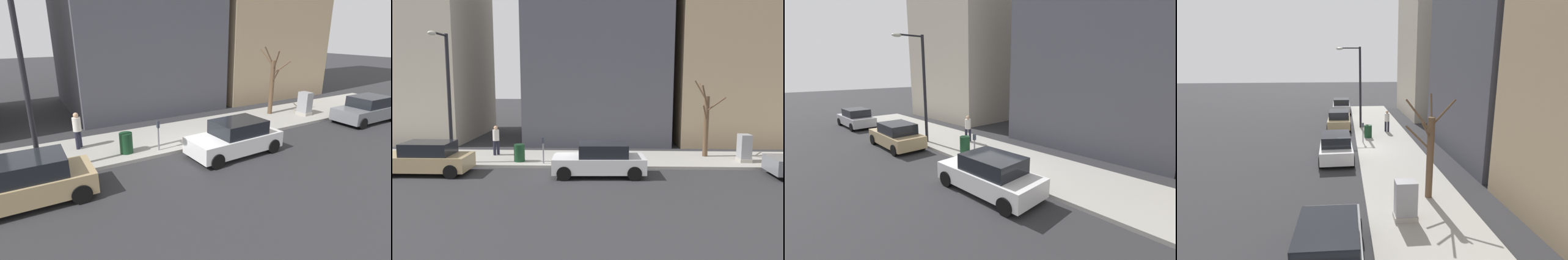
{
  "view_description": "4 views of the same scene",
  "coord_description": "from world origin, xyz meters",
  "views": [
    {
      "loc": [
        -11.22,
        6.63,
        5.23
      ],
      "look_at": [
        -0.03,
        -0.02,
        0.96
      ],
      "focal_mm": 28.0,
      "sensor_mm": 36.0,
      "label": 1
    },
    {
      "loc": [
        -18.44,
        -1.39,
        4.53
      ],
      "look_at": [
        1.61,
        -0.63,
        1.73
      ],
      "focal_mm": 35.0,
      "sensor_mm": 36.0,
      "label": 2
    },
    {
      "loc": [
        -7.86,
        -7.94,
        4.62
      ],
      "look_at": [
        0.73,
        1.47,
        1.69
      ],
      "focal_mm": 24.0,
      "sensor_mm": 36.0,
      "label": 3
    },
    {
      "loc": [
        -0.77,
        -18.46,
        5.68
      ],
      "look_at": [
        1.15,
        2.15,
        0.86
      ],
      "focal_mm": 28.0,
      "sensor_mm": 36.0,
      "label": 4
    }
  ],
  "objects": [
    {
      "name": "parked_car_grey",
      "position": [
        -1.27,
        -11.17,
        0.74
      ],
      "size": [
        1.97,
        4.22,
        1.52
      ],
      "rotation": [
        0.0,
        0.0,
        -0.01
      ],
      "color": "slate",
      "rests_on": "ground"
    },
    {
      "name": "parked_car_silver",
      "position": [
        -1.09,
        14.73,
        0.74
      ],
      "size": [
        1.98,
        4.23,
        1.52
      ],
      "rotation": [
        0.0,
        0.0,
        0.02
      ],
      "color": "#B7B7BC",
      "rests_on": "ground"
    },
    {
      "name": "bare_tree",
      "position": [
        2.58,
        -7.1,
        2.04
      ],
      "size": [
        1.97,
        1.54,
        4.2
      ],
      "color": "brown",
      "rests_on": "sidewalk"
    },
    {
      "name": "trash_bin",
      "position": [
        0.9,
        2.91,
        0.6
      ],
      "size": [
        0.56,
        0.56,
        0.9
      ],
      "primitive_type": "cylinder",
      "color": "#14381E",
      "rests_on": "sidewalk"
    },
    {
      "name": "office_block_center",
      "position": [
        10.28,
        -1.03,
        7.11
      ],
      "size": [
        9.56,
        9.56,
        14.22
      ],
      "primitive_type": "cube",
      "color": "#4C4C56",
      "rests_on": "ground"
    },
    {
      "name": "ground_plane",
      "position": [
        0.0,
        0.0,
        0.0
      ],
      "size": [
        120.0,
        120.0,
        0.0
      ],
      "primitive_type": "plane",
      "color": "#2B2B2D"
    },
    {
      "name": "parking_meter",
      "position": [
        0.45,
        1.59,
        0.98
      ],
      "size": [
        0.14,
        0.1,
        1.35
      ],
      "color": "slate",
      "rests_on": "sidewalk"
    },
    {
      "name": "streetlamp",
      "position": [
        0.28,
        6.34,
        4.02
      ],
      "size": [
        1.97,
        0.32,
        6.5
      ],
      "color": "black",
      "rests_on": "sidewalk"
    },
    {
      "name": "parked_car_white",
      "position": [
        -1.29,
        -1.3,
        0.74
      ],
      "size": [
        2.05,
        4.26,
        1.52
      ],
      "rotation": [
        0.0,
        0.0,
        0.04
      ],
      "color": "white",
      "rests_on": "ground"
    },
    {
      "name": "parked_car_tan",
      "position": [
        -1.23,
        6.86,
        0.74
      ],
      "size": [
        1.94,
        4.21,
        1.52
      ],
      "rotation": [
        0.0,
        0.0,
        -0.01
      ],
      "color": "tan",
      "rests_on": "ground"
    },
    {
      "name": "utility_box",
      "position": [
        1.3,
        -8.79,
        0.85
      ],
      "size": [
        0.83,
        0.61,
        1.43
      ],
      "color": "#A8A399",
      "rests_on": "sidewalk"
    },
    {
      "name": "pedestrian_near_meter",
      "position": [
        2.51,
        4.58,
        1.09
      ],
      "size": [
        0.36,
        0.36,
        1.66
      ],
      "rotation": [
        0.0,
        0.0,
        2.47
      ],
      "color": "#1E1E2D",
      "rests_on": "sidewalk"
    },
    {
      "name": "sidewalk",
      "position": [
        2.0,
        0.0,
        0.07
      ],
      "size": [
        4.0,
        36.0,
        0.15
      ],
      "primitive_type": "cube",
      "color": "#9E9B93",
      "rests_on": "ground"
    }
  ]
}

